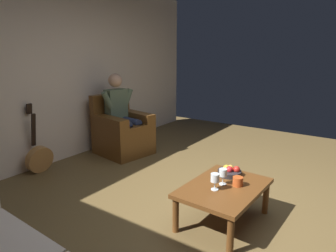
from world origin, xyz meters
TOP-DOWN VIEW (x-y plane):
  - ground_plane at (0.00, 0.00)m, footprint 7.12×7.12m
  - wall_back at (0.00, -2.78)m, footprint 6.34×0.06m
  - armchair at (-0.70, -2.20)m, footprint 0.83×0.89m
  - person_seated at (-0.70, -2.20)m, footprint 0.61×0.64m
  - coffee_table at (0.28, 0.03)m, footprint 0.95×0.68m
  - guitar at (0.55, -2.58)m, footprint 0.37×0.22m
  - wine_glass_near at (0.25, 0.01)m, footprint 0.08×0.08m
  - wine_glass_far at (0.40, -0.01)m, footprint 0.08×0.08m
  - fruit_bowl at (-0.00, -0.03)m, footprint 0.24×0.24m
  - candle_jar at (0.19, 0.14)m, footprint 0.10×0.10m

SIDE VIEW (x-z plane):
  - ground_plane at x=0.00m, z-range 0.00..0.00m
  - guitar at x=0.55m, z-range -0.26..0.70m
  - coffee_table at x=0.28m, z-range 0.14..0.52m
  - armchair at x=-0.70m, z-range -0.13..0.82m
  - fruit_bowl at x=0.00m, z-range 0.37..0.47m
  - candle_jar at x=0.19m, z-range 0.38..0.47m
  - wine_glass_far at x=0.40m, z-range 0.41..0.57m
  - wine_glass_near at x=0.25m, z-range 0.41..0.57m
  - person_seated at x=-0.70m, z-range 0.05..1.34m
  - wall_back at x=0.00m, z-range 0.00..2.69m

